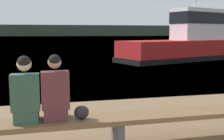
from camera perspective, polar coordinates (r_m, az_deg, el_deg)
water_surface at (r=127.31m, az=-12.65°, el=6.61°), size 240.00×240.00×0.00m
far_shoreline at (r=156.96m, az=-12.79°, el=7.83°), size 600.00×12.00×5.84m
bench_main at (r=4.64m, az=1.16°, el=-10.29°), size 8.40×0.53×0.48m
person_left at (r=4.40m, az=-17.16°, el=-4.71°), size 0.42×0.43×1.02m
person_right at (r=4.39m, az=-11.44°, el=-4.61°), size 0.42×0.42×1.03m
shopping_bag at (r=4.47m, az=-6.21°, el=-8.54°), size 0.24×0.17×0.22m
tugboat_red at (r=20.13m, az=16.23°, el=5.19°), size 11.48×6.35×6.59m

